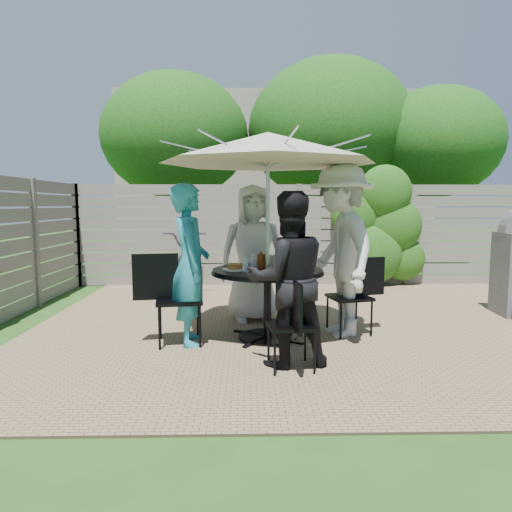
{
  "coord_description": "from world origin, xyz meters",
  "views": [
    {
      "loc": [
        -0.96,
        -5.26,
        1.47
      ],
      "look_at": [
        -0.84,
        -0.19,
        0.9
      ],
      "focal_mm": 32.0,
      "sensor_mm": 36.0,
      "label": 1
    }
  ],
  "objects_px": {
    "person_left": "(190,265)",
    "glass_left": "(246,265)",
    "plate_back": "(261,263)",
    "glass_right": "(288,261)",
    "chair_back": "(251,299)",
    "chair_right": "(350,312)",
    "plate_right": "(300,266)",
    "umbrella": "(268,148)",
    "syrup_jug": "(261,261)",
    "glass_front": "(283,266)",
    "person_front": "(288,280)",
    "bicycle": "(188,260)",
    "glass_back": "(253,260)",
    "person_right": "(340,251)",
    "plate_extra": "(291,270)",
    "plate_front": "(275,272)",
    "patio_table": "(267,291)",
    "plate_left": "(235,268)",
    "person_back": "(253,254)",
    "chair_front": "(291,343)",
    "coffee_cup": "(272,261)",
    "chair_left": "(178,318)"
  },
  "relations": [
    {
      "from": "person_left",
      "to": "glass_left",
      "type": "bearing_deg",
      "value": -100.42
    },
    {
      "from": "plate_back",
      "to": "glass_right",
      "type": "distance_m",
      "value": 0.37
    },
    {
      "from": "chair_back",
      "to": "glass_right",
      "type": "bearing_deg",
      "value": 9.48
    },
    {
      "from": "chair_right",
      "to": "plate_back",
      "type": "relative_size",
      "value": 3.4
    },
    {
      "from": "chair_right",
      "to": "plate_right",
      "type": "bearing_deg",
      "value": -2.94
    },
    {
      "from": "umbrella",
      "to": "syrup_jug",
      "type": "height_order",
      "value": "umbrella"
    },
    {
      "from": "plate_back",
      "to": "glass_front",
      "type": "distance_m",
      "value": 0.63
    },
    {
      "from": "person_front",
      "to": "bicycle",
      "type": "relative_size",
      "value": 0.8
    },
    {
      "from": "chair_back",
      "to": "bicycle",
      "type": "bearing_deg",
      "value": -169.94
    },
    {
      "from": "glass_back",
      "to": "glass_left",
      "type": "height_order",
      "value": "same"
    },
    {
      "from": "chair_back",
      "to": "glass_front",
      "type": "height_order",
      "value": "glass_front"
    },
    {
      "from": "person_right",
      "to": "bicycle",
      "type": "distance_m",
      "value": 3.53
    },
    {
      "from": "chair_right",
      "to": "plate_extra",
      "type": "height_order",
      "value": "chair_right"
    },
    {
      "from": "person_left",
      "to": "syrup_jug",
      "type": "height_order",
      "value": "person_left"
    },
    {
      "from": "person_left",
      "to": "plate_front",
      "type": "xyz_separation_m",
      "value": [
        0.88,
        -0.21,
        -0.04
      ]
    },
    {
      "from": "patio_table",
      "to": "person_front",
      "type": "relative_size",
      "value": 0.86
    },
    {
      "from": "person_front",
      "to": "plate_left",
      "type": "relative_size",
      "value": 6.14
    },
    {
      "from": "glass_back",
      "to": "bicycle",
      "type": "height_order",
      "value": "bicycle"
    },
    {
      "from": "person_back",
      "to": "chair_right",
      "type": "relative_size",
      "value": 1.96
    },
    {
      "from": "plate_left",
      "to": "umbrella",
      "type": "bearing_deg",
      "value": 10.01
    },
    {
      "from": "patio_table",
      "to": "person_front",
      "type": "distance_m",
      "value": 0.87
    },
    {
      "from": "person_back",
      "to": "glass_back",
      "type": "relative_size",
      "value": 12.35
    },
    {
      "from": "umbrella",
      "to": "chair_back",
      "type": "distance_m",
      "value": 2.05
    },
    {
      "from": "umbrella",
      "to": "person_left",
      "type": "bearing_deg",
      "value": -169.99
    },
    {
      "from": "plate_front",
      "to": "person_front",
      "type": "bearing_deg",
      "value": -79.99
    },
    {
      "from": "chair_front",
      "to": "plate_back",
      "type": "xyz_separation_m",
      "value": [
        -0.23,
        1.3,
        0.55
      ]
    },
    {
      "from": "chair_front",
      "to": "glass_left",
      "type": "distance_m",
      "value": 1.08
    },
    {
      "from": "patio_table",
      "to": "glass_right",
      "type": "xyz_separation_m",
      "value": [
        0.24,
        0.15,
        0.31
      ]
    },
    {
      "from": "bicycle",
      "to": "plate_front",
      "type": "bearing_deg",
      "value": -70.27
    },
    {
      "from": "chair_right",
      "to": "coffee_cup",
      "type": "xyz_separation_m",
      "value": [
        -0.89,
        0.07,
        0.58
      ]
    },
    {
      "from": "chair_left",
      "to": "plate_extra",
      "type": "bearing_deg",
      "value": -13.93
    },
    {
      "from": "person_front",
      "to": "plate_right",
      "type": "distance_m",
      "value": 0.9
    },
    {
      "from": "chair_back",
      "to": "plate_left",
      "type": "height_order",
      "value": "chair_back"
    },
    {
      "from": "person_left",
      "to": "plate_back",
      "type": "xyz_separation_m",
      "value": [
        0.75,
        0.5,
        -0.04
      ]
    },
    {
      "from": "patio_table",
      "to": "glass_back",
      "type": "bearing_deg",
      "value": 122.01
    },
    {
      "from": "person_right",
      "to": "glass_right",
      "type": "relative_size",
      "value": 13.75
    },
    {
      "from": "umbrella",
      "to": "plate_right",
      "type": "bearing_deg",
      "value": 10.01
    },
    {
      "from": "person_right",
      "to": "bicycle",
      "type": "xyz_separation_m",
      "value": [
        -2.05,
        2.84,
        -0.44
      ]
    },
    {
      "from": "patio_table",
      "to": "umbrella",
      "type": "height_order",
      "value": "umbrella"
    },
    {
      "from": "glass_back",
      "to": "person_front",
      "type": "bearing_deg",
      "value": -74.49
    },
    {
      "from": "plate_left",
      "to": "plate_extra",
      "type": "xyz_separation_m",
      "value": [
        0.58,
        -0.2,
        0.0
      ]
    },
    {
      "from": "plate_right",
      "to": "chair_front",
      "type": "bearing_deg",
      "value": -100.52
    },
    {
      "from": "umbrella",
      "to": "person_left",
      "type": "relative_size",
      "value": 1.57
    },
    {
      "from": "chair_front",
      "to": "plate_right",
      "type": "bearing_deg",
      "value": -16.49
    },
    {
      "from": "glass_front",
      "to": "coffee_cup",
      "type": "distance_m",
      "value": 0.48
    },
    {
      "from": "person_left",
      "to": "bicycle",
      "type": "relative_size",
      "value": 0.85
    },
    {
      "from": "person_left",
      "to": "plate_extra",
      "type": "xyz_separation_m",
      "value": [
        1.05,
        -0.12,
        -0.04
      ]
    },
    {
      "from": "umbrella",
      "to": "syrup_jug",
      "type": "bearing_deg",
      "value": 150.2
    },
    {
      "from": "glass_back",
      "to": "glass_front",
      "type": "distance_m",
      "value": 0.56
    },
    {
      "from": "bicycle",
      "to": "chair_right",
      "type": "bearing_deg",
      "value": -53.69
    }
  ]
}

